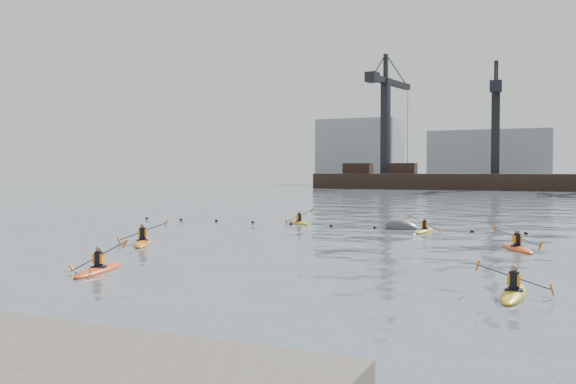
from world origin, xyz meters
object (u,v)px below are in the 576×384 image
at_px(kayaker_0, 99,269).
at_px(kayaker_4, 517,248).
at_px(kayaker_3, 425,230).
at_px(mooring_buoy, 403,229).
at_px(kayaker_1, 514,292).
at_px(kayaker_5, 299,222).
at_px(kayaker_2, 143,242).

relative_size(kayaker_0, kayaker_4, 0.99).
height_order(kayaker_0, kayaker_3, kayaker_0).
xyz_separation_m(kayaker_3, kayaker_4, (5.65, -6.70, 0.01)).
bearing_deg(kayaker_4, mooring_buoy, -71.08).
height_order(kayaker_4, mooring_buoy, kayaker_4).
relative_size(kayaker_3, kayaker_4, 0.89).
height_order(kayaker_1, kayaker_5, kayaker_5).
bearing_deg(mooring_buoy, kayaker_5, 172.21).
xyz_separation_m(kayaker_1, kayaker_3, (-6.26, 17.88, -0.01)).
relative_size(kayaker_0, kayaker_5, 1.28).
height_order(kayaker_0, kayaker_4, kayaker_0).
relative_size(kayaker_1, kayaker_3, 1.07).
height_order(kayaker_2, mooring_buoy, kayaker_2).
relative_size(kayaker_4, mooring_buoy, 1.51).
bearing_deg(kayaker_0, mooring_buoy, 60.06).
bearing_deg(mooring_buoy, kayaker_2, -127.52).
bearing_deg(kayaker_2, kayaker_5, 48.21).
height_order(kayaker_2, kayaker_5, kayaker_2).
bearing_deg(kayaker_3, kayaker_1, -65.98).
bearing_deg(kayaker_1, kayaker_4, 95.16).
bearing_deg(kayaker_1, mooring_buoy, 114.57).
relative_size(kayaker_0, kayaker_3, 1.11).
bearing_deg(kayaker_3, kayaker_4, -45.08).
bearing_deg(mooring_buoy, kayaker_0, -106.88).
distance_m(kayaker_2, kayaker_5, 14.39).
height_order(kayaker_1, kayaker_3, kayaker_3).
bearing_deg(kayaker_2, kayaker_4, -14.60).
distance_m(kayaker_1, kayaker_3, 18.94).
height_order(kayaker_0, mooring_buoy, kayaker_0).
distance_m(kayaker_0, mooring_buoy, 21.57).
bearing_deg(kayaker_4, kayaker_2, -6.92).
bearing_deg(kayaker_5, kayaker_3, -59.15).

